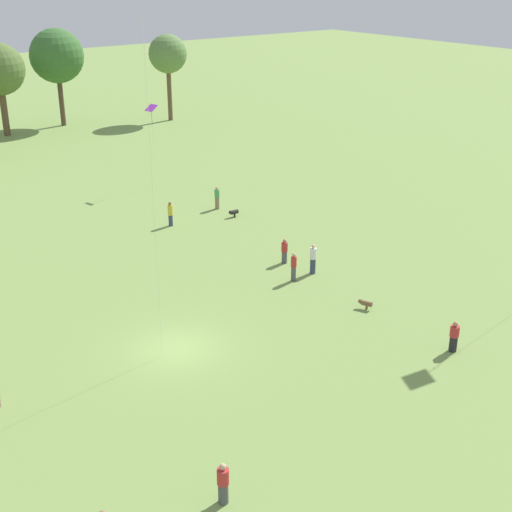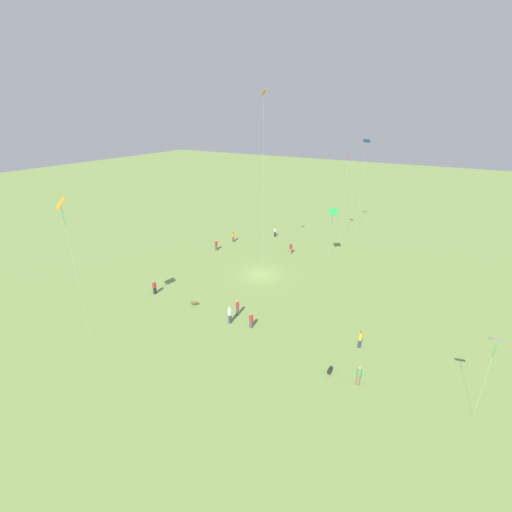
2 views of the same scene
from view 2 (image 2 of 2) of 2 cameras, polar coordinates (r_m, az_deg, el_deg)
name	(u,v)px [view 2 (image 2 of 2)]	position (r m, az deg, el deg)	size (l,w,h in m)	color
ground_plane	(260,275)	(44.97, 0.69, -3.12)	(240.00, 240.00, 0.00)	#7A994C
person_0	(233,237)	(56.16, -3.84, 3.24)	(0.44, 0.44, 1.80)	#4C4C51
person_1	(359,376)	(29.11, 16.73, -18.58)	(0.52, 0.52, 1.75)	#847056
person_2	(275,232)	(58.55, 3.19, 4.05)	(0.35, 0.35, 1.71)	#232328
person_3	(360,339)	(32.94, 16.95, -13.07)	(0.45, 0.45, 1.78)	#333D5B
person_4	(230,315)	(34.86, -4.38, -9.75)	(0.54, 0.54, 1.87)	#333D5B
person_5	(216,245)	(53.00, -6.66, 1.81)	(0.56, 0.56, 1.66)	#4C4C51
person_6	(237,307)	(36.09, -3.11, -8.56)	(0.43, 0.43, 1.77)	#4C4C51
person_7	(154,288)	(41.82, -16.56, -5.07)	(0.62, 0.62, 1.59)	#232328
person_8	(291,249)	(51.60, 5.82, 1.23)	(0.49, 0.49, 1.64)	#847056
person_9	(251,321)	(34.17, -0.82, -10.72)	(0.56, 0.56, 1.60)	#4C4C51
kite_0	(61,208)	(31.79, -29.70, 6.90)	(1.13, 1.31, 13.41)	orange
kite_1	(263,117)	(41.35, 1.26, 22.22)	(0.65, 0.48, 21.91)	orange
kite_2	(349,157)	(54.53, 15.20, 15.56)	(1.07, 0.97, 14.52)	purple
kite_3	(366,145)	(60.26, 17.89, 17.24)	(1.01, 1.15, 15.78)	blue
kite_4	(333,213)	(47.74, 12.71, 7.02)	(1.48, 1.51, 7.65)	green
kite_5	(497,342)	(26.83, 35.25, -11.68)	(0.92, 1.00, 6.78)	purple
dog_0	(194,303)	(38.56, -10.24, -7.67)	(0.52, 0.80, 0.51)	brown
dog_1	(330,370)	(29.86, 12.24, -18.05)	(0.78, 0.31, 0.56)	black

